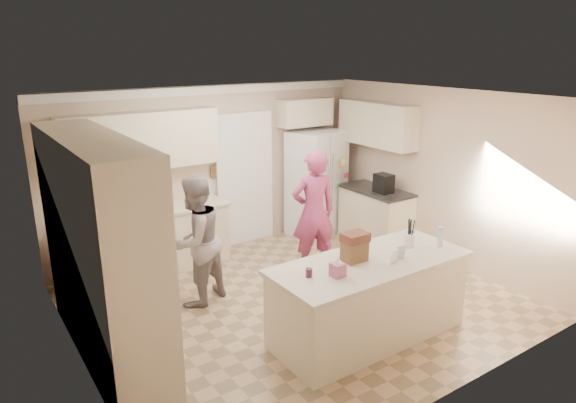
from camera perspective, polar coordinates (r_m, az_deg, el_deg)
floor at (r=6.74m, az=0.99°, el=-11.17°), size 5.20×4.60×0.02m
ceiling at (r=5.97m, az=1.12°, el=11.59°), size 5.20×4.60×0.02m
wall_back at (r=8.16m, az=-8.39°, el=3.53°), size 5.20×0.02×2.60m
wall_front at (r=4.67m, az=17.83°, el=-7.49°), size 5.20×0.02×2.60m
wall_left at (r=5.26m, az=-22.93°, el=-5.25°), size 0.02×4.60×2.60m
wall_right at (r=7.98m, az=16.55°, el=2.70°), size 0.02×4.60×2.60m
crown_back at (r=7.92m, az=-8.61°, el=12.15°), size 5.20×0.08×0.12m
pantry_bank at (r=5.54m, az=-20.09°, el=-5.20°), size 0.60×2.60×2.35m
back_base_cab at (r=7.72m, az=-14.77°, el=-4.33°), size 2.20×0.60×0.88m
back_countertop at (r=7.56m, az=-15.01°, el=-1.10°), size 2.24×0.63×0.04m
back_upper_cab at (r=7.45m, az=-15.95°, el=6.50°), size 2.20×0.35×0.80m
doorway_opening at (r=8.44m, az=-4.88°, el=2.35°), size 0.90×0.06×2.10m
doorway_casing at (r=8.41m, az=-4.76°, el=2.31°), size 1.02×0.03×2.22m
wall_frame_upper at (r=8.08m, az=-8.21°, el=5.22°), size 0.15×0.02×0.20m
wall_frame_lower at (r=8.14m, az=-8.13°, el=3.36°), size 0.15×0.02×0.20m
refrigerator at (r=8.86m, az=3.17°, el=2.09°), size 1.05×0.90×1.80m
fridge_seam at (r=8.59m, az=4.61°, el=1.58°), size 0.02×0.02×1.78m
fridge_dispenser at (r=8.38m, az=3.52°, el=2.99°), size 0.22×0.03×0.35m
fridge_handle_l at (r=8.51m, az=4.44°, el=2.48°), size 0.02×0.02×0.85m
fridge_handle_r at (r=8.57m, az=4.96°, el=2.58°), size 0.02×0.02×0.85m
over_fridge_cab at (r=8.70m, az=1.86°, el=9.89°), size 0.95×0.35×0.45m
right_base_cab at (r=8.64m, az=9.67°, el=-1.71°), size 0.60×1.20×0.88m
right_countertop at (r=8.50m, az=9.77°, el=1.22°), size 0.63×1.24×0.04m
right_upper_cab at (r=8.52m, az=9.85°, el=8.48°), size 0.35×1.50×0.70m
coffee_maker at (r=8.29m, az=10.58°, el=2.00°), size 0.22×0.28×0.30m
island_base at (r=5.90m, az=8.94°, el=-10.82°), size 2.20×0.90×0.88m
island_top at (r=5.70m, az=9.15°, el=-6.72°), size 2.28×0.96×0.05m
utensil_crock at (r=6.13m, az=13.32°, el=-4.23°), size 0.13×0.13×0.15m
tissue_box at (r=5.25m, az=5.54°, el=-7.55°), size 0.13×0.13×0.14m
tissue_plume at (r=5.21m, az=5.57°, el=-6.45°), size 0.08×0.08×0.08m
dollhouse_body at (r=5.62m, az=7.40°, el=-5.50°), size 0.26×0.18×0.22m
dollhouse_roof at (r=5.56m, az=7.46°, el=-3.98°), size 0.28×0.20×0.10m
jam_jar at (r=5.23m, az=2.34°, el=-7.91°), size 0.07×0.07×0.09m
greeting_card_a at (r=5.63m, az=11.72°, el=-6.02°), size 0.12×0.06×0.16m
greeting_card_b at (r=5.76m, az=12.41°, el=-5.51°), size 0.12×0.05×0.16m
water_bottle at (r=6.21m, az=16.59°, el=-3.77°), size 0.07×0.07×0.24m
shaker_salt at (r=6.37m, az=13.23°, el=-3.72°), size 0.05×0.05×0.09m
shaker_pepper at (r=6.41m, az=13.65°, el=-3.58°), size 0.05×0.05×0.09m
teen_boy at (r=6.51m, az=-10.24°, el=-4.33°), size 0.99×0.89×1.67m
teen_girl at (r=7.29m, az=2.86°, el=-1.22°), size 0.75×0.59×1.80m
fridge_magnets at (r=8.58m, az=4.64°, el=1.57°), size 0.76×0.02×1.44m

